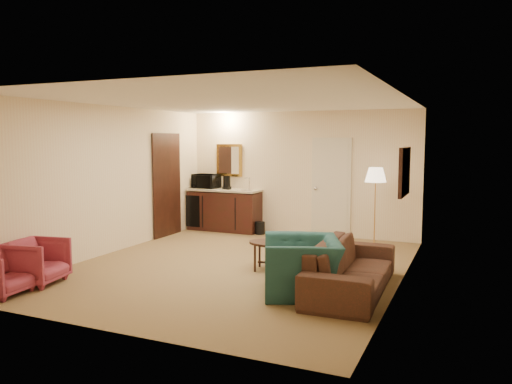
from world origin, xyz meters
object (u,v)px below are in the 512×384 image
(wetbar_cabinet, at_px, (224,210))
(coffee_table, at_px, (273,256))
(rose_chair_far, at_px, (3,271))
(sofa, at_px, (352,259))
(rose_chair_near, at_px, (37,259))
(coffee_maker, at_px, (227,183))
(floor_lamp, at_px, (375,207))
(waste_bin, at_px, (260,228))
(teal_armchair, at_px, (302,256))
(microwave, at_px, (206,180))

(wetbar_cabinet, distance_m, coffee_table, 3.54)
(wetbar_cabinet, height_order, rose_chair_far, wetbar_cabinet)
(sofa, bearing_deg, rose_chair_near, 107.31)
(wetbar_cabinet, height_order, coffee_maker, coffee_maker)
(coffee_table, bearing_deg, wetbar_cabinet, 129.56)
(coffee_table, xyz_separation_m, floor_lamp, (1.10, 2.40, 0.53))
(rose_chair_near, distance_m, waste_bin, 4.84)
(rose_chair_near, xyz_separation_m, coffee_table, (2.75, 2.00, -0.12))
(teal_armchair, xyz_separation_m, floor_lamp, (0.33, 3.30, 0.27))
(sofa, height_order, waste_bin, sofa)
(rose_chair_near, relative_size, rose_chair_far, 1.09)
(floor_lamp, bearing_deg, coffee_table, -114.59)
(wetbar_cabinet, xyz_separation_m, microwave, (-0.50, 0.07, 0.65))
(sofa, relative_size, rose_chair_near, 3.20)
(rose_chair_far, xyz_separation_m, floor_lamp, (3.85, 4.96, 0.43))
(teal_armchair, xyz_separation_m, rose_chair_far, (-3.52, -1.66, -0.17))
(waste_bin, xyz_separation_m, microwave, (-1.39, 0.16, 0.98))
(coffee_maker, bearing_deg, microwave, -178.50)
(rose_chair_near, relative_size, coffee_table, 0.90)
(teal_armchair, height_order, coffee_maker, coffee_maker)
(wetbar_cabinet, relative_size, teal_armchair, 1.48)
(sofa, xyz_separation_m, rose_chair_far, (-4.10, -1.97, -0.12))
(floor_lamp, relative_size, coffee_maker, 5.05)
(microwave, bearing_deg, wetbar_cabinet, -2.60)
(waste_bin, height_order, coffee_maker, coffee_maker)
(waste_bin, relative_size, microwave, 0.47)
(rose_chair_near, bearing_deg, wetbar_cabinet, -16.67)
(rose_chair_far, height_order, microwave, microwave)
(wetbar_cabinet, xyz_separation_m, teal_armchair, (3.02, -3.62, 0.02))
(teal_armchair, relative_size, coffee_maker, 3.73)
(teal_armchair, relative_size, rose_chair_near, 1.60)
(sofa, bearing_deg, wetbar_cabinet, 45.72)
(rose_chair_near, distance_m, rose_chair_far, 0.56)
(sofa, bearing_deg, waste_bin, 38.35)
(rose_chair_far, height_order, coffee_maker, coffee_maker)
(coffee_table, distance_m, coffee_maker, 3.61)
(floor_lamp, bearing_deg, waste_bin, 174.62)
(wetbar_cabinet, relative_size, coffee_table, 2.13)
(floor_lamp, xyz_separation_m, waste_bin, (-2.46, 0.23, -0.62))
(waste_bin, bearing_deg, sofa, -49.93)
(rose_chair_near, distance_m, floor_lamp, 5.86)
(rose_chair_far, distance_m, microwave, 5.41)
(wetbar_cabinet, bearing_deg, sofa, -42.55)
(sofa, height_order, floor_lamp, floor_lamp)
(waste_bin, bearing_deg, coffee_table, -62.77)
(rose_chair_far, relative_size, microwave, 1.12)
(coffee_table, relative_size, floor_lamp, 0.51)
(teal_armchair, relative_size, microwave, 1.95)
(coffee_table, height_order, coffee_maker, coffee_maker)
(rose_chair_near, bearing_deg, coffee_table, -64.65)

